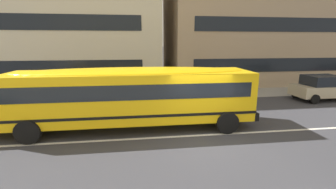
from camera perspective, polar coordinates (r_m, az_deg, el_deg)
name	(u,v)px	position (r m, az deg, el deg)	size (l,w,h in m)	color
ground_plane	(201,135)	(9.54, 8.30, -10.19)	(400.00, 400.00, 0.00)	#38383D
sidewalk_far	(173,95)	(16.45, 1.29, -0.06)	(120.00, 3.00, 0.01)	gray
lane_centreline	(201,135)	(9.54, 8.30, -10.17)	(110.00, 0.16, 0.01)	silver
school_bus	(127,93)	(9.92, -10.27, 0.36)	(12.04, 2.87, 2.69)	yellow
parked_car_beige_end_of_row	(323,87)	(18.05, 34.58, 1.50)	(3.94, 1.96, 1.64)	#C1B28E
apartment_block_far_left	(52,11)	(25.00, -27.29, 18.38)	(19.45, 12.55, 13.30)	beige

